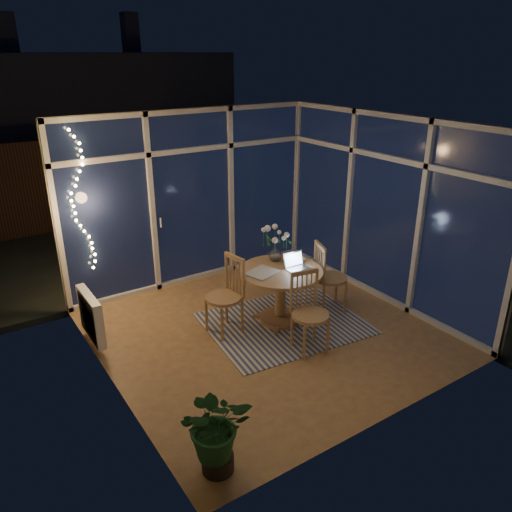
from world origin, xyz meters
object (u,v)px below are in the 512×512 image
dining_table (280,296)px  laptop (298,261)px  potted_plant (217,434)px  flower_vase (275,253)px  chair_left (224,296)px  chair_right (331,276)px  chair_front (311,313)px

dining_table → laptop: 0.53m
dining_table → potted_plant: bearing=-137.7°
laptop → potted_plant: laptop is taller
flower_vase → potted_plant: (-2.07, -2.08, -0.46)m
potted_plant → flower_vase: bearing=45.1°
dining_table → flower_vase: bearing=68.3°
laptop → flower_vase: laptop is taller
chair_left → chair_right: bearing=71.7°
chair_right → chair_front: 1.09m
chair_left → laptop: (0.96, -0.27, 0.34)m
chair_right → dining_table: bearing=100.0°
laptop → flower_vase: bearing=102.0°
potted_plant → laptop: bearing=37.9°
dining_table → chair_left: bearing=168.0°
flower_vase → potted_plant: 2.97m
chair_right → laptop: bearing=107.3°
dining_table → chair_front: size_ratio=1.09×
chair_right → flower_vase: (-0.64, 0.42, 0.34)m
dining_table → flower_vase: flower_vase is taller
chair_left → chair_front: (0.64, -0.93, -0.02)m
chair_left → laptop: 1.05m
chair_front → flower_vase: (0.24, 1.06, 0.35)m
chair_right → chair_front: size_ratio=1.01×
chair_left → chair_right: size_ratio=1.02×
chair_front → dining_table: bearing=91.2°
laptop → potted_plant: bearing=-141.2°
chair_front → laptop: (0.32, 0.66, 0.35)m
chair_right → chair_front: bearing=145.0°
chair_left → chair_right: 1.55m
potted_plant → dining_table: bearing=42.3°
chair_right → potted_plant: 3.19m
laptop → chair_right: bearing=-0.9°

